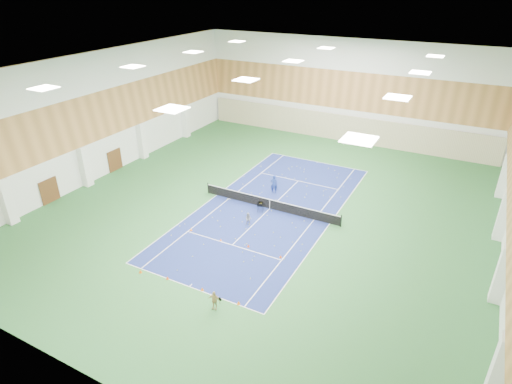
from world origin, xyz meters
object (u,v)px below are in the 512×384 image
Objects in this scene: child_court at (248,219)px; child_apron at (214,300)px; coach at (274,184)px; ball_cart at (260,207)px; tennis_net at (270,203)px.

child_apron reaches higher than child_court.
coach is 6.22m from child_court.
ball_cart is at bearing 77.73° from child_court.
ball_cart is (-3.07, 12.02, -0.21)m from child_apron.
child_court is 0.83× the size of child_apron.
coach is 16.19m from child_apron.
tennis_net is at bearing 92.43° from child_apron.
child_court is 1.23× the size of ball_cart.
child_apron is 12.41m from ball_cart.
coach is at bearing 80.28° from child_court.
child_apron is at bearing 78.20° from coach.
coach reaches higher than ball_cart.
coach is 2.06× the size of ball_cart.
child_court is at bearing -101.20° from ball_cart.
ball_cart is (0.52, -3.76, -0.47)m from coach.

